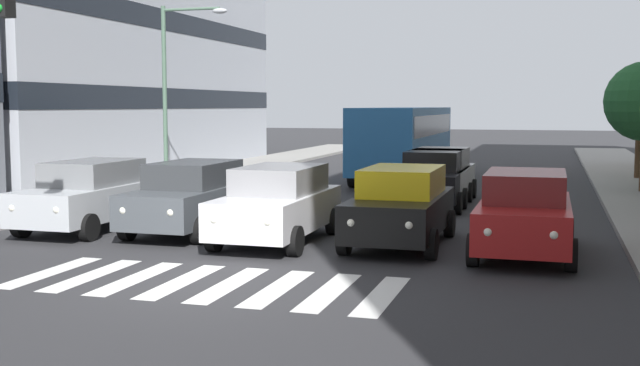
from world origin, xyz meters
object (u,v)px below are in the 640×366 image
car_1 (401,206)px  car_3 (192,196)px  car_row2_0 (434,178)px  street_tree_3 (640,100)px  car_2 (278,203)px  bus_behind_traffic (404,135)px  street_lamp_right (175,76)px  car_4 (91,194)px  car_row2_1 (440,175)px  car_0 (525,213)px

car_1 → car_3: (5.22, -0.29, 0.00)m
car_row2_0 → street_tree_3: size_ratio=1.03×
car_2 → bus_behind_traffic: size_ratio=0.42×
bus_behind_traffic → street_tree_3: bearing=-168.3°
car_1 → street_lamp_right: (10.04, -8.98, 3.27)m
car_4 → car_row2_0: 10.22m
car_1 → car_row2_1: size_ratio=1.00×
car_2 → car_4: bearing=-4.2°
street_tree_3 → car_0: bearing=77.6°
car_1 → bus_behind_traffic: bus_behind_traffic is taller
street_tree_3 → car_3: bearing=55.2°
car_1 → car_2: 2.77m
car_2 → car_3: size_ratio=1.00×
car_4 → street_tree_3: (-14.33, -17.20, 2.44)m
car_row2_0 → car_4: bearing=42.3°
car_0 → car_1: size_ratio=1.00×
car_4 → street_lamp_right: bearing=-76.2°
car_3 → car_row2_1: bearing=-122.8°
car_2 → bus_behind_traffic: 15.69m
car_3 → car_1: bearing=176.8°
car_3 → car_row2_0: same height
car_0 → bus_behind_traffic: bearing=-70.9°
bus_behind_traffic → car_row2_1: bearing=109.1°
car_4 → car_row2_1: 11.07m
car_1 → car_2: size_ratio=1.00×
car_1 → car_4: bearing=0.4°
car_2 → car_3: (2.48, -0.71, 0.00)m
car_1 → street_tree_3: (-6.52, -17.15, 2.44)m
car_0 → car_row2_1: 8.90m
car_0 → car_4: (10.48, -0.35, 0.00)m
car_1 → bus_behind_traffic: (2.74, -15.23, 0.97)m
car_row2_1 → bus_behind_traffic: bearing=-70.9°
car_0 → bus_behind_traffic: size_ratio=0.42×
car_0 → car_row2_1: (2.90, -8.41, 0.00)m
car_4 → car_0: bearing=178.1°
car_row2_1 → street_lamp_right: bearing=-5.7°
car_3 → car_4: same height
car_4 → car_row2_0: (-7.56, -6.88, 0.00)m
car_1 → bus_behind_traffic: bearing=-79.8°
car_3 → car_row2_1: size_ratio=1.00×
bus_behind_traffic → street_lamp_right: street_lamp_right is taller
car_3 → bus_behind_traffic: bus_behind_traffic is taller
car_3 → car_4: size_ratio=1.00×
street_tree_3 → car_1: bearing=69.2°
car_2 → car_row2_1: same height
car_3 → street_lamp_right: 10.46m
street_lamp_right → street_tree_3: 18.48m
car_0 → car_3: same height
car_4 → street_tree_3: bearing=-129.8°
car_4 → car_row2_0: bearing=-137.7°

